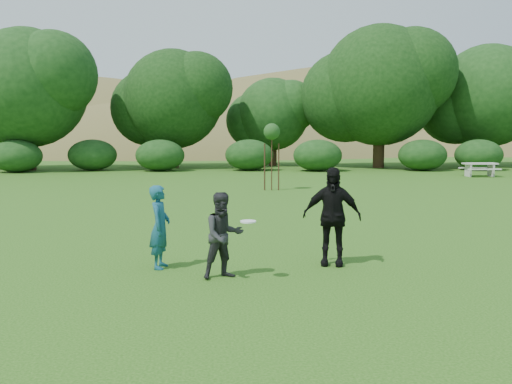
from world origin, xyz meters
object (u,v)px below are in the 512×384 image
(player_grey, at_px, (223,235))
(picnic_table, at_px, (480,167))
(player_black, at_px, (332,216))
(player_teal, at_px, (160,227))
(sapling, at_px, (272,134))

(player_grey, distance_m, picnic_table, 25.41)
(player_grey, xyz_separation_m, player_black, (2.06, 0.84, 0.19))
(player_teal, distance_m, picnic_table, 25.45)
(player_teal, distance_m, player_black, 3.23)
(player_grey, bearing_deg, player_teal, 124.96)
(player_black, relative_size, sapling, 0.66)
(player_black, xyz_separation_m, picnic_table, (12.29, 20.13, -0.42))
(player_grey, xyz_separation_m, picnic_table, (14.34, 20.98, -0.23))
(player_black, bearing_deg, sapling, 103.87)
(picnic_table, bearing_deg, player_grey, -124.37)
(player_grey, height_order, player_black, player_black)
(player_black, distance_m, picnic_table, 23.59)
(player_black, bearing_deg, player_grey, -143.45)
(player_black, xyz_separation_m, sapling, (0.10, 13.61, 1.48))
(sapling, bearing_deg, player_teal, -103.69)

